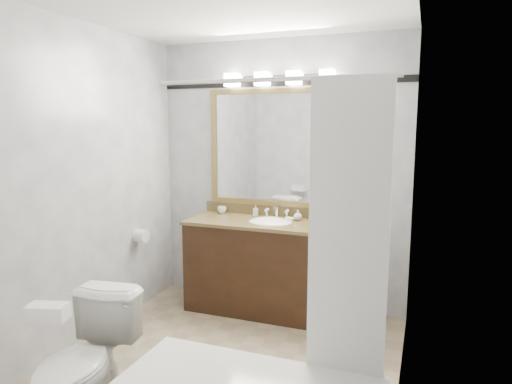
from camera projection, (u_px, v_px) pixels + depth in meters
room at (222, 194)px, 3.12m from camera, size 2.42×2.62×2.52m
vanity at (270, 265)px, 4.18m from camera, size 1.53×0.58×0.97m
mirror at (280, 148)px, 4.27m from camera, size 1.40×0.04×1.10m
vanity_light_bar at (278, 78)px, 4.12m from camera, size 1.02×0.14×0.12m
accent_stripe at (280, 83)px, 4.19m from camera, size 2.40×0.01×0.06m
tp_roll at (141, 236)px, 4.21m from camera, size 0.11×0.12×0.12m
toilet at (83, 366)px, 2.58m from camera, size 0.50×0.77×0.74m
tissue_box at (48, 312)px, 2.31m from camera, size 0.22×0.16×0.08m
coffee_maker at (333, 208)px, 3.86m from camera, size 0.17×0.22×0.33m
cup_left at (222, 210)px, 4.50m from camera, size 0.12×0.12×0.07m
soap_bottle_a at (256, 210)px, 4.39m from camera, size 0.05×0.05×0.10m
soap_bottle_b at (298, 215)px, 4.16m from camera, size 0.08×0.08×0.10m
soap_bar at (290, 219)px, 4.17m from camera, size 0.09×0.07×0.02m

